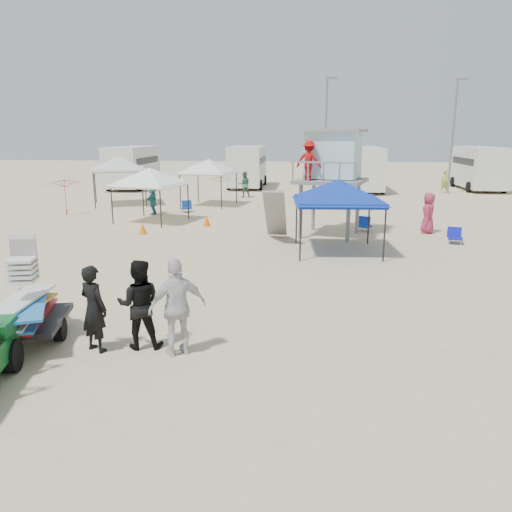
# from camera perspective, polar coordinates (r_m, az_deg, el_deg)

# --- Properties ---
(ground) EXTENTS (140.00, 140.00, 0.00)m
(ground) POSITION_cam_1_polar(r_m,az_deg,el_deg) (10.07, -4.59, -11.25)
(ground) COLOR beige
(ground) RESTS_ON ground
(surf_trailer) EXTENTS (1.65, 2.46, 2.00)m
(surf_trailer) POSITION_cam_1_polar(r_m,az_deg,el_deg) (11.39, -24.47, -5.06)
(surf_trailer) COLOR black
(surf_trailer) RESTS_ON ground
(man_left) EXTENTS (0.77, 0.67, 1.78)m
(man_left) POSITION_cam_1_polar(r_m,az_deg,el_deg) (10.44, -18.06, -5.74)
(man_left) COLOR black
(man_left) RESTS_ON ground
(man_mid) EXTENTS (1.00, 0.84, 1.84)m
(man_mid) POSITION_cam_1_polar(r_m,az_deg,el_deg) (10.35, -13.19, -5.39)
(man_mid) COLOR black
(man_mid) RESTS_ON ground
(man_right) EXTENTS (1.23, 1.00, 1.95)m
(man_right) POSITION_cam_1_polar(r_m,az_deg,el_deg) (9.86, -8.96, -5.80)
(man_right) COLOR silver
(man_right) RESTS_ON ground
(lifeguard_tower) EXTENTS (3.35, 3.35, 4.33)m
(lifeguard_tower) POSITION_cam_1_polar(r_m,az_deg,el_deg) (21.36, 8.40, 10.92)
(lifeguard_tower) COLOR gray
(lifeguard_tower) RESTS_ON ground
(canopy_blue) EXTENTS (3.19, 3.19, 3.08)m
(canopy_blue) POSITION_cam_1_polar(r_m,az_deg,el_deg) (18.31, 9.44, 8.22)
(canopy_blue) COLOR black
(canopy_blue) RESTS_ON ground
(canopy_white_a) EXTENTS (3.47, 3.47, 3.04)m
(canopy_white_a) POSITION_cam_1_polar(r_m,az_deg,el_deg) (25.09, -12.07, 9.50)
(canopy_white_a) COLOR black
(canopy_white_a) RESTS_ON ground
(canopy_white_b) EXTENTS (3.98, 3.98, 3.33)m
(canopy_white_b) POSITION_cam_1_polar(r_m,az_deg,el_deg) (31.71, -15.52, 10.67)
(canopy_white_b) COLOR black
(canopy_white_b) RESTS_ON ground
(canopy_white_c) EXTENTS (3.26, 3.26, 3.17)m
(canopy_white_c) POSITION_cam_1_polar(r_m,az_deg,el_deg) (30.48, -5.46, 10.70)
(canopy_white_c) COLOR black
(canopy_white_c) RESTS_ON ground
(umbrella_a) EXTENTS (2.79, 2.81, 1.96)m
(umbrella_a) POSITION_cam_1_polar(r_m,az_deg,el_deg) (28.51, -20.95, 6.32)
(umbrella_a) COLOR #AA1A12
(umbrella_a) RESTS_ON ground
(umbrella_b) EXTENTS (2.44, 2.46, 1.75)m
(umbrella_b) POSITION_cam_1_polar(r_m,az_deg,el_deg) (31.06, -3.95, 7.55)
(umbrella_b) COLOR yellow
(umbrella_b) RESTS_ON ground
(cone_near) EXTENTS (0.34, 0.34, 0.50)m
(cone_near) POSITION_cam_1_polar(r_m,az_deg,el_deg) (22.29, -12.83, 3.12)
(cone_near) COLOR orange
(cone_near) RESTS_ON ground
(cone_far) EXTENTS (0.34, 0.34, 0.50)m
(cone_far) POSITION_cam_1_polar(r_m,az_deg,el_deg) (23.71, -5.66, 4.03)
(cone_far) COLOR #FF6108
(cone_far) RESTS_ON ground
(beach_chair_a) EXTENTS (0.71, 0.80, 0.64)m
(beach_chair_a) POSITION_cam_1_polar(r_m,az_deg,el_deg) (28.14, -7.95, 5.64)
(beach_chair_a) COLOR #0D3A92
(beach_chair_a) RESTS_ON ground
(beach_chair_b) EXTENTS (0.66, 0.72, 0.64)m
(beach_chair_b) POSITION_cam_1_polar(r_m,az_deg,el_deg) (21.36, 21.78, 2.18)
(beach_chair_b) COLOR #1014AE
(beach_chair_b) RESTS_ON ground
(beach_chair_c) EXTENTS (0.70, 0.78, 0.64)m
(beach_chair_c) POSITION_cam_1_polar(r_m,az_deg,el_deg) (22.94, 12.28, 3.61)
(beach_chair_c) COLOR #1032B5
(beach_chair_c) RESTS_ON ground
(rv_far_left) EXTENTS (2.64, 6.80, 3.25)m
(rv_far_left) POSITION_cam_1_polar(r_m,az_deg,el_deg) (41.37, -13.93, 10.03)
(rv_far_left) COLOR silver
(rv_far_left) RESTS_ON ground
(rv_mid_left) EXTENTS (2.65, 6.50, 3.25)m
(rv_mid_left) POSITION_cam_1_polar(r_m,az_deg,el_deg) (40.81, -1.00, 10.38)
(rv_mid_left) COLOR silver
(rv_mid_left) RESTS_ON ground
(rv_mid_right) EXTENTS (2.64, 7.00, 3.25)m
(rv_mid_right) POSITION_cam_1_polar(r_m,az_deg,el_deg) (39.28, 12.10, 9.95)
(rv_mid_right) COLOR silver
(rv_mid_right) RESTS_ON ground
(rv_far_right) EXTENTS (2.64, 6.60, 3.25)m
(rv_far_right) POSITION_cam_1_polar(r_m,az_deg,el_deg) (42.67, 24.13, 9.35)
(rv_far_right) COLOR silver
(rv_far_right) RESTS_ON ground
(light_pole_left) EXTENTS (0.14, 0.14, 8.00)m
(light_pole_left) POSITION_cam_1_polar(r_m,az_deg,el_deg) (36.00, 7.93, 13.29)
(light_pole_left) COLOR slate
(light_pole_left) RESTS_ON ground
(light_pole_right) EXTENTS (0.14, 0.14, 8.00)m
(light_pole_right) POSITION_cam_1_polar(r_m,az_deg,el_deg) (38.87, 21.55, 12.52)
(light_pole_right) COLOR slate
(light_pole_right) RESTS_ON ground
(distant_beachgoers) EXTENTS (19.04, 16.55, 1.78)m
(distant_beachgoers) POSITION_cam_1_polar(r_m,az_deg,el_deg) (28.97, 2.66, 7.07)
(distant_beachgoers) COLOR #447256
(distant_beachgoers) RESTS_ON ground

